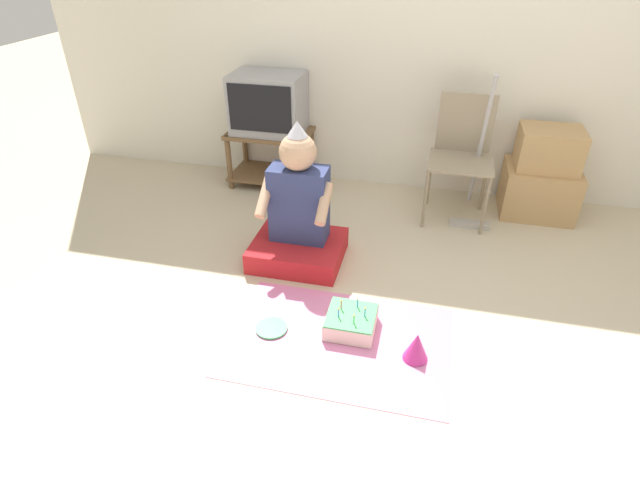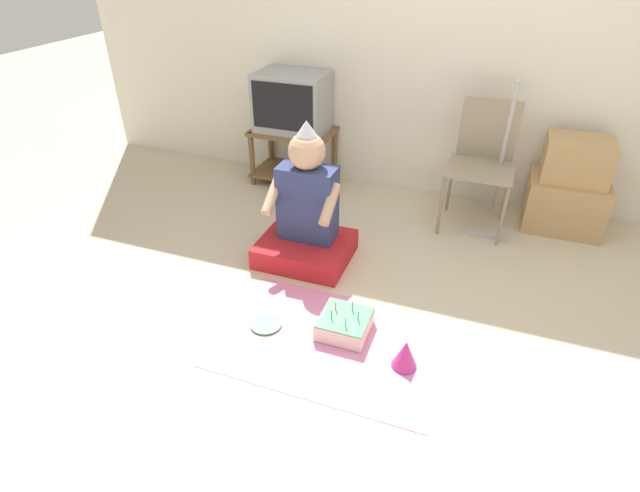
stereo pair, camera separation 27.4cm
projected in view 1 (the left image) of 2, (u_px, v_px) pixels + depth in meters
ground_plane at (405, 349)px, 2.57m from camera, size 16.00×16.00×0.00m
wall_back at (448, 21)px, 3.51m from camera, size 6.40×0.06×2.55m
tv_stand at (271, 153)px, 4.10m from camera, size 0.66×0.42×0.45m
tv at (268, 103)px, 3.89m from camera, size 0.55×0.40×0.45m
folding_chair at (462, 149)px, 3.53m from camera, size 0.45×0.43×0.87m
cardboard_box_stack at (542, 177)px, 3.65m from camera, size 0.52×0.43×0.65m
dust_mop at (475, 183)px, 3.55m from camera, size 0.28×0.43×1.08m
person_seated at (298, 218)px, 3.12m from camera, size 0.57×0.49×0.91m
party_cloth at (339, 341)px, 2.61m from camera, size 1.15×0.79×0.01m
birthday_cake at (351, 322)px, 2.66m from camera, size 0.26×0.26×0.16m
party_hat_blue at (416, 346)px, 2.46m from camera, size 0.13×0.13×0.16m
paper_plate at (271, 328)px, 2.68m from camera, size 0.17×0.17×0.01m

